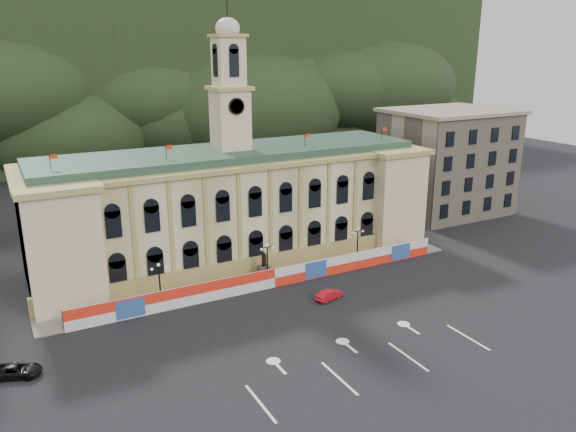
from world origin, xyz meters
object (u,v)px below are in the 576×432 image
statue (264,270)px  black_suv (16,371)px  lamp_center (267,259)px  red_sedan (329,295)px

statue → black_suv: (-30.00, -9.73, -0.57)m
lamp_center → red_sedan: size_ratio=1.31×
statue → lamp_center: 2.14m
lamp_center → statue: bearing=90.0°
black_suv → statue: bearing=-51.0°
black_suv → red_sedan: bearing=-68.2°
red_sedan → black_suv: (-34.17, -0.42, 0.01)m
lamp_center → black_suv: bearing=-163.8°
black_suv → lamp_center: bearing=-52.7°
statue → lamp_center: (0.00, -1.00, 1.89)m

